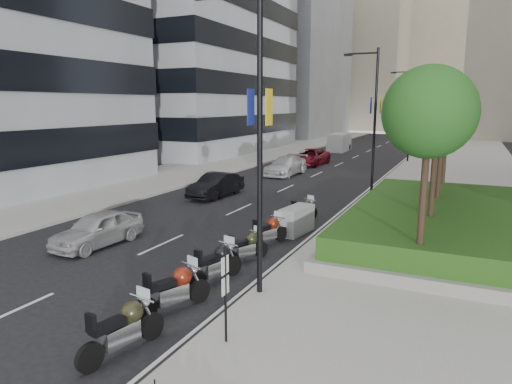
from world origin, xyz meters
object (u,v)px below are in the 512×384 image
Objects in this scene: parking_sign at (225,290)px; motorcycle_0 at (124,328)px; car_c at (286,166)px; lamp_post_0 at (255,126)px; motorcycle_1 at (175,289)px; car_a at (98,229)px; lamp_post_1 at (373,114)px; motorcycle_3 at (247,247)px; car_b at (216,185)px; motorcycle_5 at (296,220)px; lamp_post_2 at (409,111)px; delivery_van at (339,143)px; motorcycle_6 at (303,210)px; car_d at (311,157)px; motorcycle_2 at (217,263)px; motorcycle_4 at (269,231)px.

motorcycle_0 is at bearing -148.05° from parking_sign.
car_c is at bearing 108.35° from parking_sign.
lamp_post_0 is 3.83× the size of motorcycle_1.
motorcycle_0 is (-1.98, -1.24, -0.81)m from parking_sign.
lamp_post_1 is at bearing 65.68° from car_a.
car_b is (-6.99, 9.88, 0.17)m from motorcycle_3.
car_b is at bearing 60.46° from motorcycle_5.
motorcycle_1 is 8.73m from motorcycle_5.
lamp_post_1 is 4.25× the size of motorcycle_5.
car_a is (-7.91, -33.21, -4.37)m from lamp_post_2.
delivery_van reaches higher than motorcycle_1.
delivery_van is (-1.01, 41.43, 0.30)m from car_a.
parking_sign is at bearing -77.67° from lamp_post_0.
car_b is at bearing 84.25° from motorcycle_6.
car_a is 10.70m from car_b.
motorcycle_1 is at bearing -60.78° from car_b.
parking_sign is at bearing -148.22° from motorcycle_6.
motorcycle_1 is 0.45× the size of car_c.
motorcycle_6 is 21.56m from car_d.
lamp_post_0 is 3.60× the size of parking_sign.
motorcycle_2 is 1.08× the size of motorcycle_4.
motorcycle_2 is 43.44m from delivery_van.
car_c is (-6.32, 20.10, 0.19)m from motorcycle_3.
car_d is (-6.86, 22.69, 0.15)m from motorcycle_5.
motorcycle_1 is 0.46× the size of delivery_van.
car_a is (-6.36, 3.71, 0.04)m from motorcycle_1.
car_d reaches higher than motorcycle_6.
lamp_post_0 is 8.22m from motorcycle_5.
car_c is at bearing 30.86° from motorcycle_5.
car_d is (-8.03, -5.50, -4.31)m from lamp_post_2.
lamp_post_2 is at bearing -44.64° from delivery_van.
lamp_post_2 is 1.73× the size of car_c.
delivery_van reaches higher than car_c.
car_a is 0.75× the size of car_d.
motorcycle_1 is 10.84m from motorcycle_6.
car_a is at bearing -117.50° from lamp_post_1.
car_d is at bearing 32.35° from motorcycle_4.
motorcycle_4 is 19.03m from car_c.
car_d is at bearing 93.41° from car_a.
lamp_post_2 is 30.64m from motorcycle_4.
motorcycle_0 is (-1.33, -39.24, -4.42)m from lamp_post_2.
delivery_van is at bearing 101.67° from lamp_post_0.
lamp_post_2 is at bearing 10.70° from motorcycle_2.
car_d is (-8.03, 12.50, -4.31)m from lamp_post_1.
motorcycle_2 is at bearing -56.58° from car_b.
car_a is at bearing 167.22° from lamp_post_0.
car_a is 0.79× the size of car_c.
motorcycle_1 is 0.53× the size of car_b.
car_d reaches higher than car_b.
lamp_post_0 is at bearing -126.29° from motorcycle_3.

